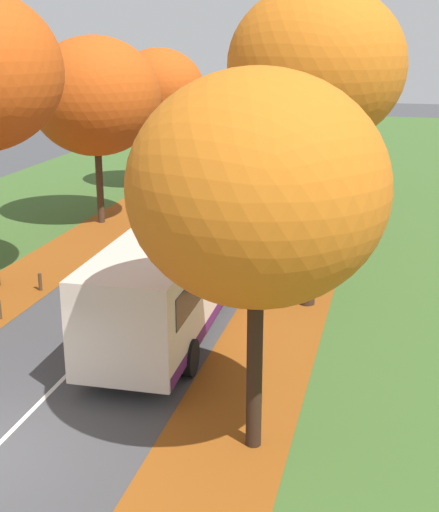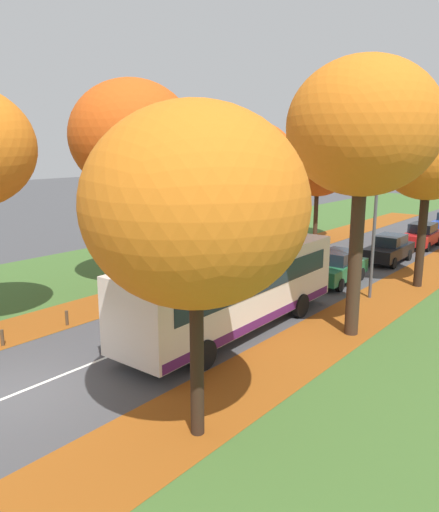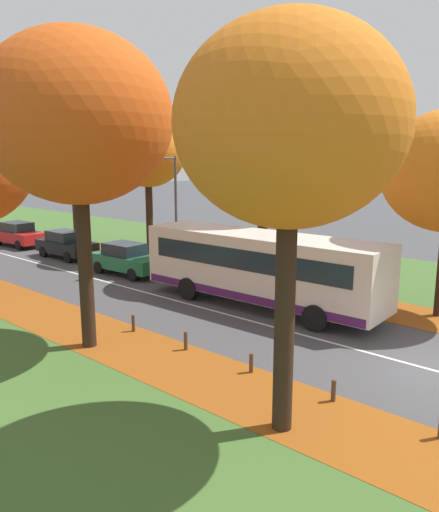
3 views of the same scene
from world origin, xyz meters
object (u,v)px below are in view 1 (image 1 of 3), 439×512
object	(u,v)px
tree_right_far	(362,76)
bollard_sixth	(40,282)
tree_right_nearest	(257,189)
car_black_following	(273,194)
car_grey_trailing	(312,139)
tree_right_near	(316,67)
tree_left_far	(159,90)
bus	(178,269)
car_green_lead	(239,225)
car_blue_fourth_in_line	(304,152)
car_red_third_in_line	(291,172)
tree_left_mid	(95,96)
streetlamp_right	(284,161)
tree_right_mid	(333,89)

from	to	relation	value
tree_right_far	bollard_sixth	bearing A→B (deg)	-117.88
tree_right_nearest	car_black_following	bearing A→B (deg)	98.96
car_grey_trailing	tree_right_far	bearing A→B (deg)	-74.24
tree_right_near	tree_right_far	xyz separation A→B (m)	(0.43, 16.62, -1.14)
bollard_sixth	car_grey_trailing	xyz separation A→B (m)	(5.19, 32.08, 0.51)
tree_left_far	tree_right_near	size ratio (longest dim) A/B	0.78
bus	car_green_lead	xyz separation A→B (m)	(-0.08, 8.49, -0.89)
car_blue_fourth_in_line	tree_right_far	bearing A→B (deg)	-65.59
tree_left_far	car_red_third_in_line	world-z (taller)	tree_left_far
tree_left_mid	tree_right_near	bearing A→B (deg)	-37.27
bus	car_grey_trailing	xyz separation A→B (m)	(-0.16, 33.62, -0.89)
tree_left_mid	tree_right_far	xyz separation A→B (m)	(10.87, 8.67, 0.54)
tree_right_near	streetlamp_right	size ratio (longest dim) A/B	1.62
tree_right_nearest	car_black_following	distance (m)	21.27
tree_right_mid	car_red_third_in_line	xyz separation A→B (m)	(-3.02, 9.94, -5.32)
car_green_lead	car_blue_fourth_in_line	world-z (taller)	same
tree_left_mid	car_blue_fourth_in_line	xyz separation A→B (m)	(6.95, 17.32, -4.83)
tree_right_nearest	tree_right_near	xyz separation A→B (m)	(0.04, 8.40, 1.84)
car_blue_fourth_in_line	car_red_third_in_line	bearing A→B (deg)	-88.00
tree_left_mid	tree_right_far	bearing A→B (deg)	38.55
tree_left_far	tree_right_far	world-z (taller)	tree_right_far
car_red_third_in_line	tree_left_far	bearing A→B (deg)	-164.18
bollard_sixth	streetlamp_right	xyz separation A→B (m)	(7.27, 5.62, 3.43)
tree_right_mid	car_blue_fourth_in_line	size ratio (longest dim) A/B	1.91
car_black_following	bollard_sixth	bearing A→B (deg)	-113.19
car_red_third_in_line	car_grey_trailing	distance (m)	13.21
tree_right_far	bus	bearing A→B (deg)	-101.66
tree_right_nearest	bus	xyz separation A→B (m)	(-3.47, 5.92, -3.79)
tree_right_nearest	streetlamp_right	bearing A→B (deg)	96.77
car_blue_fourth_in_line	bus	bearing A→B (deg)	-90.03
tree_right_far	car_grey_trailing	xyz separation A→B (m)	(-4.10, 14.52, -5.37)
tree_right_far	car_black_following	distance (m)	7.94
car_green_lead	bus	bearing A→B (deg)	-89.46
bus	car_black_following	distance (m)	14.61
car_red_third_in_line	streetlamp_right	bearing A→B (deg)	-82.90
streetlamp_right	car_black_following	world-z (taller)	streetlamp_right
tree_right_mid	streetlamp_right	bearing A→B (deg)	-112.49
tree_right_far	car_black_following	size ratio (longest dim) A/B	1.91
tree_right_far	car_black_following	bearing A→B (deg)	-129.31
tree_right_near	car_grey_trailing	distance (m)	32.02
tree_right_nearest	car_grey_trailing	size ratio (longest dim) A/B	1.84
car_black_following	car_blue_fourth_in_line	size ratio (longest dim) A/B	0.99
car_blue_fourth_in_line	streetlamp_right	bearing A→B (deg)	-84.71
bollard_sixth	car_blue_fourth_in_line	distance (m)	26.75
tree_left_far	car_red_third_in_line	size ratio (longest dim) A/B	1.77
car_black_following	car_blue_fourth_in_line	xyz separation A→B (m)	(-0.23, 13.17, 0.00)
bus	car_blue_fourth_in_line	size ratio (longest dim) A/B	2.46
tree_left_far	car_green_lead	xyz separation A→B (m)	(6.65, -9.93, -4.53)
tree_left_far	car_grey_trailing	bearing A→B (deg)	66.61
tree_right_mid	car_green_lead	size ratio (longest dim) A/B	1.90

